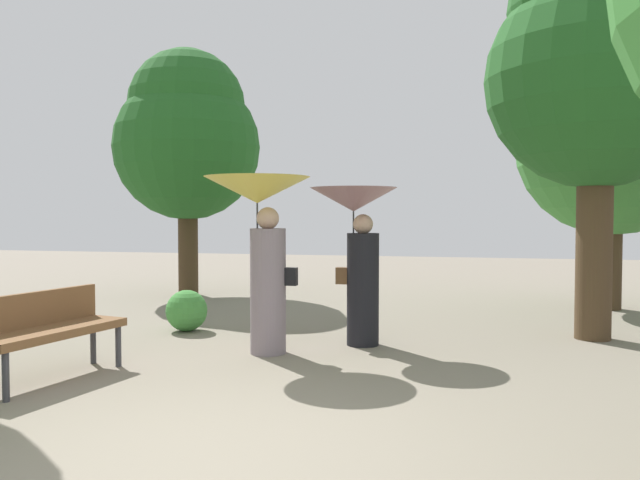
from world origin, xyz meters
TOP-DOWN VIEW (x-y plane):
  - ground_plane at (0.00, 0.00)m, footprint 40.00×40.00m
  - person_left at (-0.56, 3.04)m, footprint 1.19×1.19m
  - person_right at (0.41, 3.74)m, footprint 1.04×1.04m
  - park_bench at (-2.16, 1.47)m, footprint 0.76×1.56m
  - tree_near_left at (-3.65, 7.64)m, footprint 2.82×2.82m
  - tree_near_right at (3.24, 4.79)m, footprint 2.73×2.73m
  - tree_mid_right at (3.98, 7.54)m, footprint 3.10×3.10m
  - bush_path_left at (-1.98, 4.07)m, footprint 0.56×0.56m

SIDE VIEW (x-z plane):
  - ground_plane at x=0.00m, z-range 0.00..0.00m
  - bush_path_left at x=-1.98m, z-range 0.00..0.56m
  - park_bench at x=-2.16m, z-range 0.10..0.93m
  - person_right at x=0.41m, z-range 0.38..2.27m
  - person_left at x=-0.56m, z-range 0.45..2.44m
  - tree_mid_right at x=3.98m, z-range 0.64..5.39m
  - tree_near_left at x=-3.65m, z-range 0.73..5.51m
  - tree_near_right at x=3.24m, z-range 0.91..6.13m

